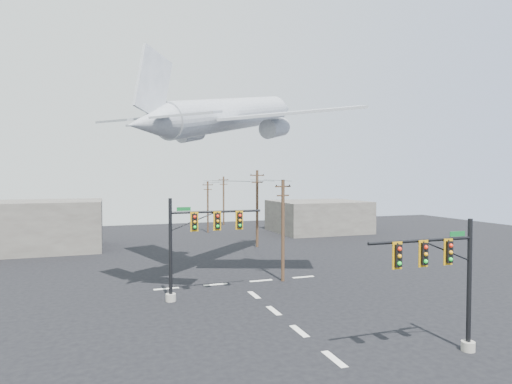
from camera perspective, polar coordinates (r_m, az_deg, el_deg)
name	(u,v)px	position (r m, az deg, el deg)	size (l,w,h in m)	color
ground	(299,331)	(25.98, 5.79, -17.98)	(120.00, 120.00, 0.00)	black
lane_markings	(267,305)	(30.64, 1.42, -14.81)	(14.00, 21.20, 0.01)	silver
signal_mast_near	(447,279)	(23.53, 24.07, -10.57)	(6.35, 0.75, 6.77)	gray
signal_mast_far	(194,242)	(31.44, -8.22, -6.62)	(7.15, 0.81, 7.38)	gray
utility_pole_a	(283,228)	(36.52, 3.61, -4.84)	(1.65, 0.74, 8.66)	#4B3120
utility_pole_b	(257,207)	(54.11, 0.16, -2.00)	(1.97, 0.43, 9.75)	#4B3120
utility_pole_c	(208,206)	(68.61, -6.44, -1.84)	(1.68, 0.28, 8.19)	#4B3120
utility_pole_d	(224,200)	(79.51, -4.34, -1.01)	(1.86, 0.31, 8.99)	#4B3120
power_lines	(237,181)	(57.90, -2.54, 1.44)	(7.96, 43.33, 0.61)	black
airliner	(231,115)	(39.56, -3.35, 10.19)	(22.22, 21.33, 7.43)	silver
building_left	(22,226)	(58.21, -28.76, -4.04)	(18.00, 10.00, 6.00)	slate
building_right	(318,216)	(70.33, 8.24, -3.22)	(14.00, 12.00, 5.00)	slate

